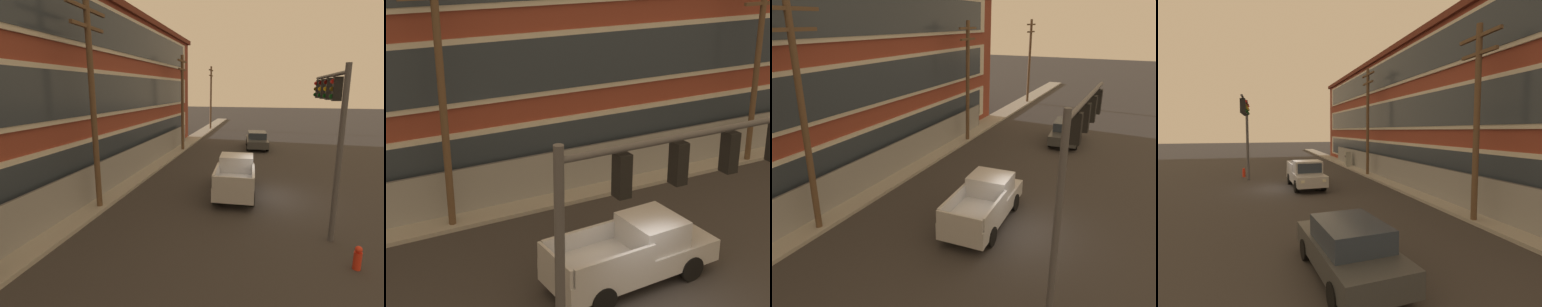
% 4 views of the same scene
% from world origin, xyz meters
% --- Properties ---
extents(ground_plane, '(160.00, 160.00, 0.00)m').
position_xyz_m(ground_plane, '(0.00, 0.00, 0.00)').
color(ground_plane, '#333030').
extents(sidewalk_building_side, '(80.00, 1.65, 0.16)m').
position_xyz_m(sidewalk_building_side, '(0.00, 7.98, 0.08)').
color(sidewalk_building_side, '#9E9B93').
rests_on(sidewalk_building_side, ground).
extents(brick_mill_building, '(42.13, 9.71, 10.61)m').
position_xyz_m(brick_mill_building, '(-2.99, 13.37, 5.32)').
color(brick_mill_building, brown).
rests_on(brick_mill_building, ground).
extents(chain_link_fence, '(30.90, 0.06, 1.91)m').
position_xyz_m(chain_link_fence, '(-1.20, 8.23, 0.97)').
color(chain_link_fence, gray).
rests_on(chain_link_fence, ground).
extents(traffic_signal_mast, '(6.35, 0.43, 6.37)m').
position_xyz_m(traffic_signal_mast, '(-2.13, -2.40, 4.78)').
color(traffic_signal_mast, '#4C4C51').
rests_on(traffic_signal_mast, ground).
extents(pickup_truck_silver, '(5.45, 2.22, 1.94)m').
position_xyz_m(pickup_truck_silver, '(0.22, 1.58, 0.93)').
color(pickup_truck_silver, '#B2B5BA').
rests_on(pickup_truck_silver, ground).
extents(sedan_dark_grey, '(4.69, 2.26, 1.56)m').
position_xyz_m(sedan_dark_grey, '(13.28, 0.88, 0.80)').
color(sedan_dark_grey, '#383A3D').
rests_on(sedan_dark_grey, ground).
extents(utility_pole_near_corner, '(2.70, 0.26, 9.24)m').
position_xyz_m(utility_pole_near_corner, '(-3.59, 7.54, 5.14)').
color(utility_pole_near_corner, brown).
rests_on(utility_pole_near_corner, ground).
extents(utility_pole_midblock, '(2.41, 0.26, 8.37)m').
position_xyz_m(utility_pole_midblock, '(10.34, 7.36, 4.63)').
color(utility_pole_midblock, brown).
rests_on(utility_pole_midblock, ground).
extents(electrical_cabinet, '(0.72, 0.55, 1.72)m').
position_xyz_m(electrical_cabinet, '(-9.94, 7.57, 0.86)').
color(electrical_cabinet, '#939993').
rests_on(electrical_cabinet, ground).
extents(fire_hydrant, '(0.24, 0.24, 0.78)m').
position_xyz_m(fire_hydrant, '(-6.02, -2.83, 0.38)').
color(fire_hydrant, red).
rests_on(fire_hydrant, ground).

